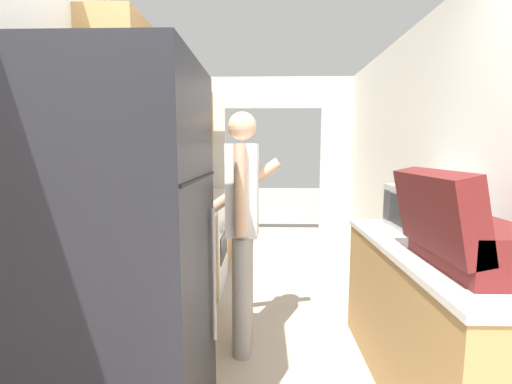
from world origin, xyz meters
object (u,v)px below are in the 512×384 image
(suitcase, at_px, (462,233))
(microwave, at_px, (424,209))
(refrigerator, at_px, (120,264))
(range_oven, at_px, (194,245))
(person, at_px, (243,226))

(suitcase, xyz_separation_m, microwave, (0.16, 0.74, -0.01))
(refrigerator, bearing_deg, suitcase, 2.57)
(range_oven, bearing_deg, microwave, -31.96)
(person, bearing_deg, refrigerator, 150.32)
(refrigerator, xyz_separation_m, range_oven, (-0.07, 1.94, -0.46))
(range_oven, bearing_deg, person, -62.62)
(range_oven, height_order, suitcase, suitcase)
(refrigerator, relative_size, suitcase, 2.84)
(refrigerator, distance_m, microwave, 1.93)
(range_oven, bearing_deg, refrigerator, -87.92)
(refrigerator, relative_size, microwave, 3.41)
(range_oven, xyz_separation_m, microwave, (1.82, -1.14, 0.59))
(refrigerator, bearing_deg, person, 57.51)
(person, relative_size, suitcase, 2.64)
(person, distance_m, suitcase, 1.31)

